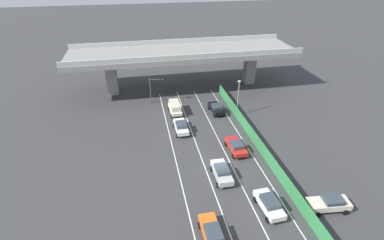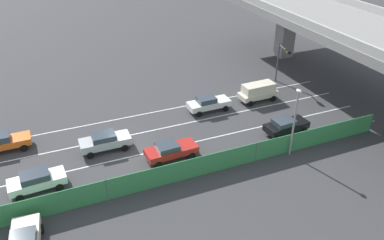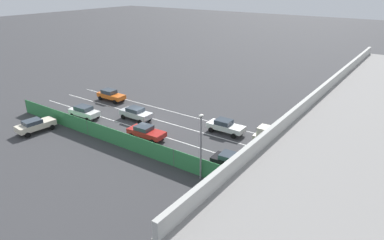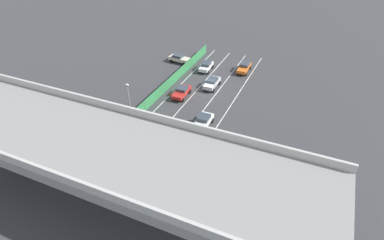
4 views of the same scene
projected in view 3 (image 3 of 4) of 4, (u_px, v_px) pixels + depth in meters
ground_plane at (145, 123)px, 44.41m from camera, size 300.00×300.00×0.00m
lane_line_left_edge at (190, 116)px, 46.57m from camera, size 0.14×42.83×0.01m
lane_line_mid_left at (174, 125)px, 43.91m from camera, size 0.14×42.83×0.01m
lane_line_mid_right at (156, 134)px, 41.25m from camera, size 0.14×42.83×0.01m
lane_line_right_edge at (136, 145)px, 38.59m from camera, size 0.14×42.83×0.01m
green_fence at (127, 141)px, 37.25m from camera, size 0.10×38.93×1.89m
car_sedan_black at (233, 161)px, 33.31m from camera, size 2.23×4.47×1.57m
car_taxi_orange at (111, 95)px, 52.32m from camera, size 1.99×4.62×1.65m
car_hatchback_white at (225, 126)px, 41.30m from camera, size 2.03×4.59×1.64m
car_sedan_white at (84, 111)px, 45.75m from camera, size 2.19×4.40×1.63m
car_sedan_red at (146, 132)px, 39.85m from camera, size 2.22×4.63×1.53m
car_van_cream at (274, 136)px, 37.95m from camera, size 2.13×4.47×2.02m
car_sedan_silver at (136, 113)px, 45.17m from camera, size 2.04×4.54×1.65m
parked_sedan_cream at (35, 125)px, 41.56m from camera, size 4.63×2.35×1.62m
traffic_light at (328, 118)px, 36.67m from camera, size 2.84×0.76×4.94m
street_lamp at (201, 140)px, 30.65m from camera, size 0.60×0.36×6.41m
traffic_cone at (138, 143)px, 38.32m from camera, size 0.47×0.47×0.66m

